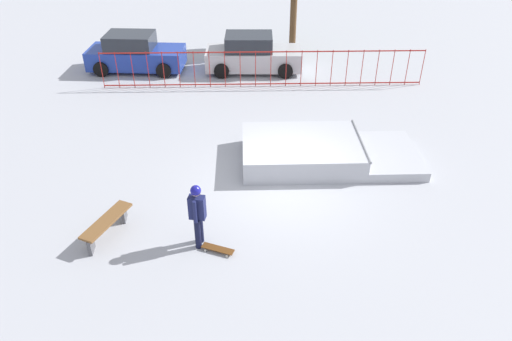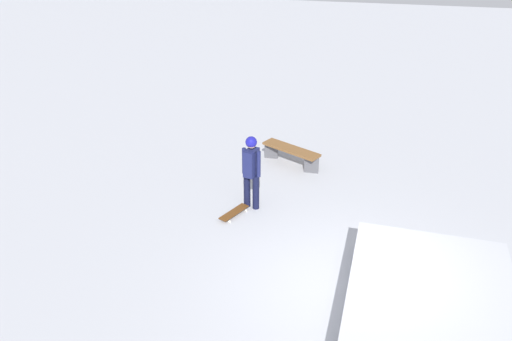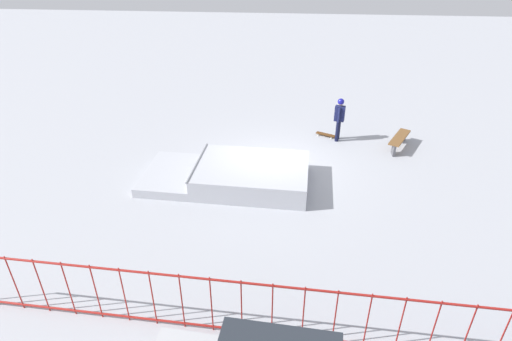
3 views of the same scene
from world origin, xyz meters
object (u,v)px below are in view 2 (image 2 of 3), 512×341
Objects in this scene: skater at (251,167)px; skateboard at (234,212)px; park_bench at (291,152)px; skate_ramp at (430,337)px.

skater is 1.07m from skateboard.
park_bench reaches higher than skateboard.
skater is 1.08× the size of park_bench.
skater reaches higher than skateboard.
skate_ramp reaches higher than park_bench.
skater is at bearing -12.92° from park_bench.
skater reaches higher than park_bench.
skateboard is (-3.10, -3.87, -0.24)m from skate_ramp.
skate_ramp is 3.20× the size of skater.
skater is 2.13× the size of skateboard.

